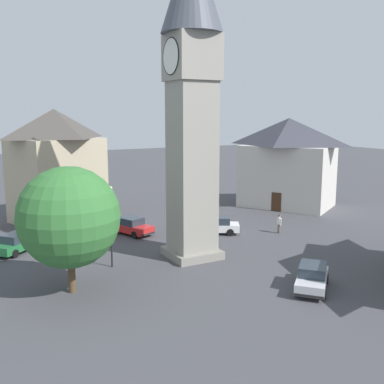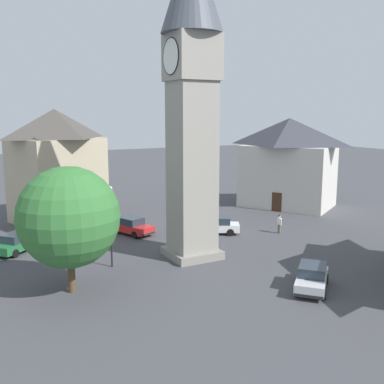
{
  "view_description": "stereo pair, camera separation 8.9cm",
  "coord_description": "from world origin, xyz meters",
  "views": [
    {
      "loc": [
        28.4,
        -15.18,
        10.62
      ],
      "look_at": [
        0.0,
        0.0,
        4.94
      ],
      "focal_mm": 41.68,
      "sensor_mm": 36.0,
      "label": 1
    },
    {
      "loc": [
        28.45,
        -15.1,
        10.62
      ],
      "look_at": [
        0.0,
        0.0,
        4.94
      ],
      "focal_mm": 41.68,
      "sensor_mm": 36.0,
      "label": 2
    }
  ],
  "objects": [
    {
      "name": "car_blue_kerb",
      "position": [
        9.04,
        3.5,
        0.76
      ],
      "size": [
        4.02,
        4.19,
        1.53
      ],
      "color": "silver",
      "rests_on": "ground"
    },
    {
      "name": "building_terrace_right",
      "position": [
        -11.28,
        18.49,
        5.17
      ],
      "size": [
        12.41,
        11.41,
        10.13
      ],
      "color": "beige",
      "rests_on": "ground"
    },
    {
      "name": "car_white_side",
      "position": [
        -8.11,
        -1.8,
        0.76
      ],
      "size": [
        4.46,
        3.11,
        1.53
      ],
      "color": "red",
      "rests_on": "ground"
    },
    {
      "name": "car_silver_kerb",
      "position": [
        -4.74,
        5.02,
        0.76
      ],
      "size": [
        3.51,
        4.42,
        1.53
      ],
      "color": "white",
      "rests_on": "ground"
    },
    {
      "name": "tree",
      "position": [
        2.6,
        -9.57,
        4.63
      ],
      "size": [
        6.03,
        6.03,
        7.65
      ],
      "color": "brown",
      "rests_on": "ground"
    },
    {
      "name": "lamp_post",
      "position": [
        -0.62,
        -6.03,
        3.78
      ],
      "size": [
        0.36,
        0.36,
        5.76
      ],
      "color": "black",
      "rests_on": "ground"
    },
    {
      "name": "clock_tower",
      "position": [
        0.0,
        0.0,
        13.51
      ],
      "size": [
        4.38,
        4.38,
        23.05
      ],
      "color": "gray",
      "rests_on": "ground"
    },
    {
      "name": "building_shop_left",
      "position": [
        -16.42,
        -6.39,
        5.64
      ],
      "size": [
        9.1,
        9.99,
        11.08
      ],
      "color": "tan",
      "rests_on": "ground"
    },
    {
      "name": "ground_plane",
      "position": [
        0.0,
        0.0,
        0.0
      ],
      "size": [
        200.0,
        200.0,
        0.0
      ],
      "primitive_type": "plane",
      "color": "#424247"
    },
    {
      "name": "pedestrian",
      "position": [
        -2.19,
        10.04,
        1.01
      ],
      "size": [
        0.56,
        0.23,
        1.69
      ],
      "color": "#706656",
      "rests_on": "ground"
    },
    {
      "name": "car_red_corner",
      "position": [
        -7.34,
        -11.45,
        0.76
      ],
      "size": [
        3.99,
        4.21,
        1.53
      ],
      "color": "#236B38",
      "rests_on": "ground"
    }
  ]
}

